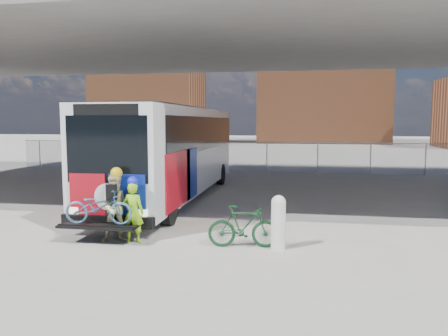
% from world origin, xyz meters
% --- Properties ---
extents(ground, '(160.00, 160.00, 0.00)m').
position_xyz_m(ground, '(0.00, 0.00, 0.00)').
color(ground, '#9E9991').
rests_on(ground, ground).
extents(bus, '(2.67, 12.92, 3.69)m').
position_xyz_m(bus, '(-2.00, 2.38, 2.11)').
color(bus, silver).
rests_on(bus, ground).
extents(overpass, '(40.00, 16.00, 7.95)m').
position_xyz_m(overpass, '(0.00, 4.00, 6.54)').
color(overpass, '#605E59').
rests_on(overpass, ground).
extents(chainlink_fence, '(30.00, 0.06, 30.00)m').
position_xyz_m(chainlink_fence, '(0.00, 12.00, 1.42)').
color(chainlink_fence, gray).
rests_on(chainlink_fence, ground).
extents(brick_buildings, '(54.00, 22.00, 12.00)m').
position_xyz_m(brick_buildings, '(1.23, 48.23, 5.42)').
color(brick_buildings, brown).
rests_on(brick_buildings, ground).
extents(smokestack, '(2.20, 2.20, 25.00)m').
position_xyz_m(smokestack, '(14.00, 55.00, 12.50)').
color(smokestack, brown).
rests_on(smokestack, ground).
extents(bollard, '(0.34, 0.34, 1.31)m').
position_xyz_m(bollard, '(2.47, -3.96, 0.70)').
color(bollard, white).
rests_on(bollard, ground).
extents(cyclist_hivis, '(0.59, 0.41, 1.69)m').
position_xyz_m(cyclist_hivis, '(-1.19, -3.95, 0.81)').
color(cyclist_hivis, '#8CD716').
rests_on(cyclist_hivis, ground).
extents(cyclist_tan, '(1.05, 0.97, 1.91)m').
position_xyz_m(cyclist_tan, '(-1.61, -3.95, 0.90)').
color(cyclist_tan, '#D2C686').
rests_on(cyclist_tan, ground).
extents(bike_parked, '(1.78, 0.69, 1.04)m').
position_xyz_m(bike_parked, '(1.63, -3.95, 0.52)').
color(bike_parked, '#143F1F').
rests_on(bike_parked, ground).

